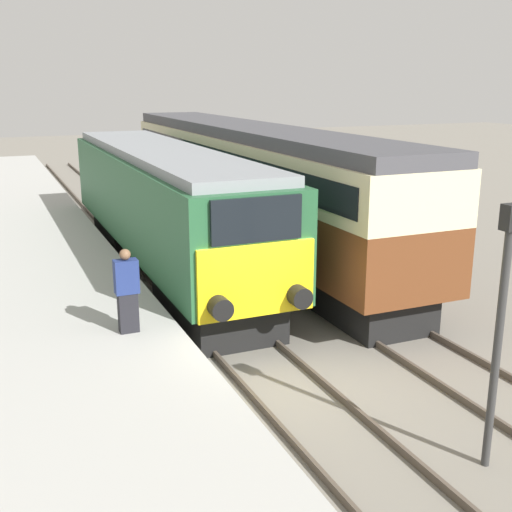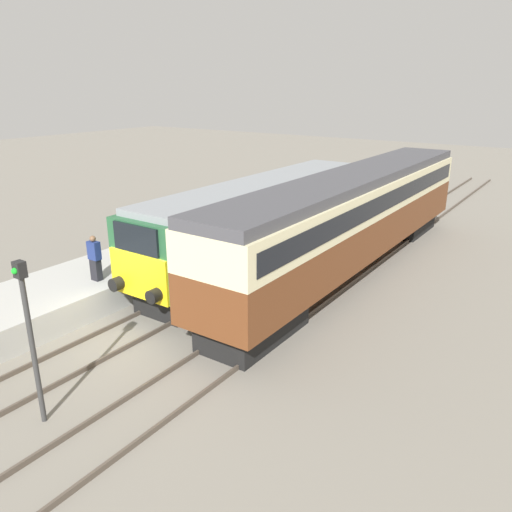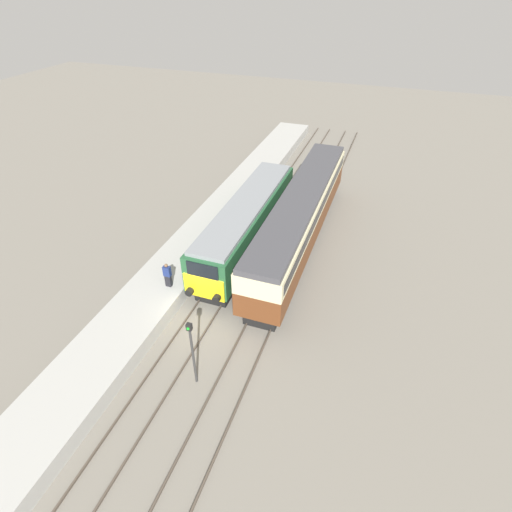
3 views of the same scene
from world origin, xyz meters
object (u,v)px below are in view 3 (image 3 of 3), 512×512
passenger_carriage (301,214)px  person_on_platform (168,275)px  signal_post (192,349)px  locomotive (247,222)px

passenger_carriage → person_on_platform: bearing=-125.4°
signal_post → passenger_carriage: bearing=82.7°
locomotive → signal_post: (1.70, -11.66, 0.27)m
locomotive → person_on_platform: 7.12m
passenger_carriage → signal_post: 13.44m
passenger_carriage → signal_post: (-1.70, -13.33, -0.16)m
locomotive → signal_post: signal_post is taller
locomotive → person_on_platform: locomotive is taller
locomotive → signal_post: size_ratio=3.62×
passenger_carriage → locomotive: bearing=-153.8°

